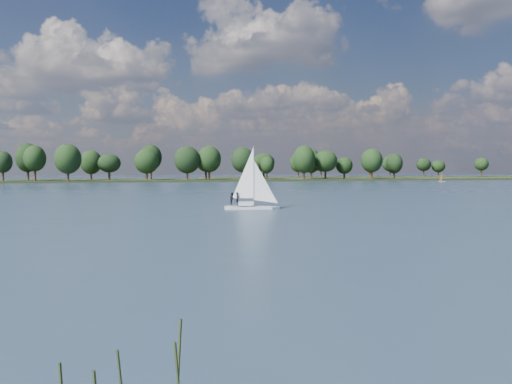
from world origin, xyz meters
The scene contains 7 objects.
ground centered at (0.00, 100.00, 0.00)m, with size 700.00×700.00×0.00m, color #233342.
far_shore centered at (0.00, 212.00, 0.00)m, with size 660.00×40.00×1.50m, color black.
far_shore_back centered at (160.00, 260.00, 0.00)m, with size 220.00×30.00×1.40m, color black.
sailboat centered at (9.56, 45.37, 2.33)m, with size 6.56×2.88×8.35m.
dinghy_orange centered at (123.76, 166.65, 0.92)m, with size 2.51×1.20×3.88m.
treeline centered at (-11.96, 208.44, 8.02)m, with size 562.73×73.73×17.88m.
reeds centered at (0.54, -8.73, 0.92)m, with size 58.62×11.28×2.15m.
Camera 1 is at (-10.75, -23.51, 5.14)m, focal length 40.00 mm.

